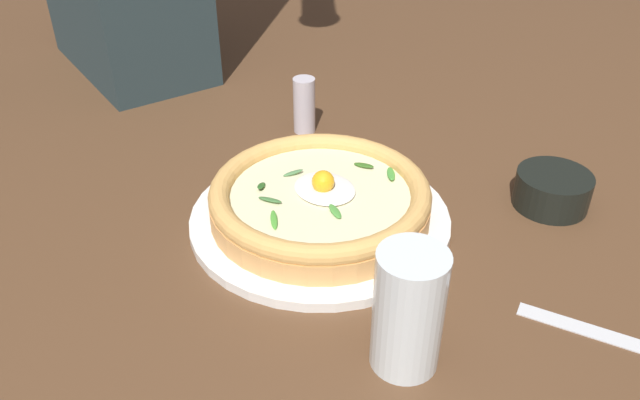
# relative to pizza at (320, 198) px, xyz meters

# --- Properties ---
(ground_plane) EXTENTS (2.40, 2.40, 0.03)m
(ground_plane) POSITION_rel_pizza_xyz_m (-0.01, -0.03, -0.05)
(ground_plane) COLOR brown
(ground_plane) RESTS_ON ground
(pizza_plate) EXTENTS (0.30, 0.30, 0.01)m
(pizza_plate) POSITION_rel_pizza_xyz_m (0.00, -0.00, -0.03)
(pizza_plate) COLOR white
(pizza_plate) RESTS_ON ground
(pizza) EXTENTS (0.26, 0.26, 0.06)m
(pizza) POSITION_rel_pizza_xyz_m (0.00, 0.00, 0.00)
(pizza) COLOR #E5A55E
(pizza) RESTS_ON pizza_plate
(side_bowl) EXTENTS (0.09, 0.09, 0.04)m
(side_bowl) POSITION_rel_pizza_xyz_m (0.15, 0.24, -0.01)
(side_bowl) COLOR black
(side_bowl) RESTS_ON ground
(drinking_glass) EXTENTS (0.06, 0.06, 0.12)m
(drinking_glass) POSITION_rel_pizza_xyz_m (0.21, -0.08, 0.02)
(drinking_glass) COLOR silver
(drinking_glass) RESTS_ON ground
(pepper_shaker) EXTENTS (0.03, 0.03, 0.08)m
(pepper_shaker) POSITION_rel_pizza_xyz_m (-0.19, 0.13, 0.01)
(pepper_shaker) COLOR silver
(pepper_shaker) RESTS_ON ground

